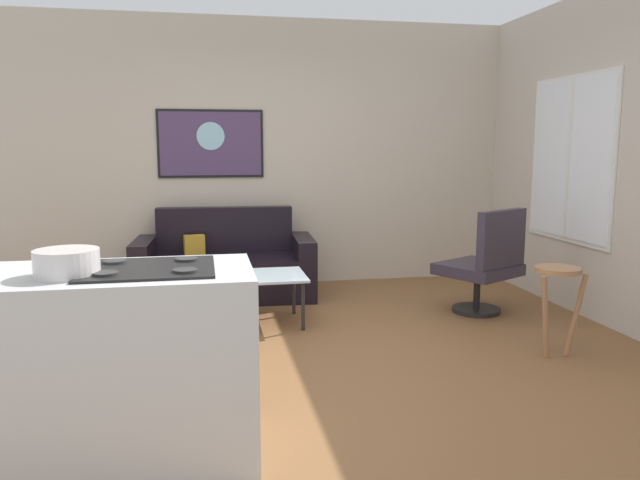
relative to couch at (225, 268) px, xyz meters
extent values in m
cube|color=brown|center=(0.47, -1.91, -0.31)|extent=(6.40, 6.40, 0.04)
cube|color=beige|center=(0.47, 0.52, 1.11)|extent=(6.40, 0.05, 2.80)
cube|color=beige|center=(3.10, -1.61, 1.11)|extent=(0.05, 6.40, 2.80)
cube|color=black|center=(0.00, -0.05, -0.08)|extent=(1.41, 0.88, 0.41)
cube|color=black|center=(0.02, 0.28, 0.35)|extent=(1.38, 0.23, 0.46)
cube|color=black|center=(-0.78, 0.00, 0.01)|extent=(0.22, 0.81, 0.59)
cube|color=black|center=(0.77, -0.09, 0.01)|extent=(0.22, 0.81, 0.59)
cube|color=gold|center=(-0.29, 0.12, 0.22)|extent=(0.21, 0.13, 0.20)
cube|color=silver|center=(0.09, -1.02, 0.12)|extent=(1.09, 0.60, 0.02)
cylinder|color=#232326|center=(-0.40, -1.27, -0.09)|extent=(0.03, 0.03, 0.40)
cylinder|color=#232326|center=(0.58, -1.27, -0.09)|extent=(0.03, 0.03, 0.40)
cylinder|color=#232326|center=(-0.40, -0.77, -0.09)|extent=(0.03, 0.03, 0.40)
cylinder|color=#232326|center=(0.58, -0.77, -0.09)|extent=(0.03, 0.03, 0.40)
cylinder|color=black|center=(2.21, -1.02, -0.27)|extent=(0.43, 0.43, 0.04)
cylinder|color=black|center=(2.21, -1.02, -0.07)|extent=(0.06, 0.06, 0.36)
cube|color=#312A37|center=(2.21, -1.02, 0.11)|extent=(0.82, 0.81, 0.10)
cube|color=#312A37|center=(2.32, -1.22, 0.41)|extent=(0.57, 0.37, 0.50)
cylinder|color=#A7724B|center=(2.25, -2.19, 0.34)|extent=(0.32, 0.32, 0.03)
cylinder|color=#A7724B|center=(2.25, -2.05, 0.02)|extent=(0.04, 0.13, 0.61)
cylinder|color=#A7724B|center=(2.13, -2.26, 0.02)|extent=(0.13, 0.10, 0.61)
cylinder|color=#A7724B|center=(2.37, -2.26, 0.02)|extent=(0.13, 0.10, 0.61)
cube|color=silver|center=(-0.72, -3.15, 0.17)|extent=(1.49, 0.69, 0.92)
cube|color=black|center=(-0.45, -3.15, 0.64)|extent=(0.60, 0.52, 0.01)
cylinder|color=#2D2D2D|center=(-0.62, -3.29, 0.65)|extent=(0.11, 0.11, 0.01)
cylinder|color=#2D2D2D|center=(-0.28, -3.29, 0.65)|extent=(0.11, 0.11, 0.01)
cylinder|color=#2D2D2D|center=(-0.62, -3.01, 0.65)|extent=(0.11, 0.11, 0.01)
cylinder|color=#2D2D2D|center=(-0.28, -3.01, 0.65)|extent=(0.11, 0.11, 0.01)
cylinder|color=silver|center=(-0.79, -3.23, 0.64)|extent=(0.15, 0.15, 0.01)
cylinder|color=silver|center=(-0.79, -3.23, 0.69)|extent=(0.28, 0.28, 0.12)
cube|color=black|center=(-0.10, 0.48, 1.22)|extent=(1.08, 0.01, 0.70)
cube|color=#4F395D|center=(-0.10, 0.47, 1.22)|extent=(1.03, 0.02, 0.65)
cylinder|color=#97CADD|center=(-0.10, 0.46, 1.30)|extent=(0.29, 0.01, 0.29)
cube|color=silver|center=(3.06, -1.01, 1.08)|extent=(0.02, 1.26, 1.49)
cube|color=white|center=(3.05, -1.01, 1.08)|extent=(0.01, 1.18, 1.41)
cube|color=silver|center=(3.05, -1.01, 1.08)|extent=(0.01, 0.04, 1.41)
camera|label=1|loc=(-0.20, -6.03, 1.21)|focal=34.39mm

